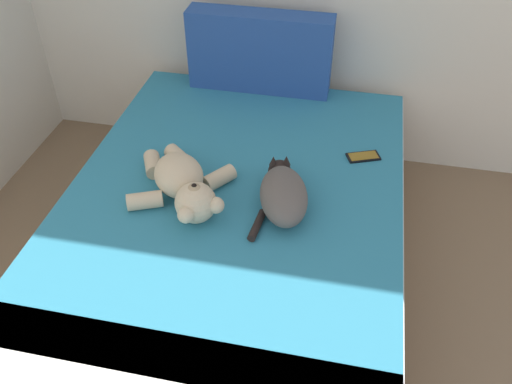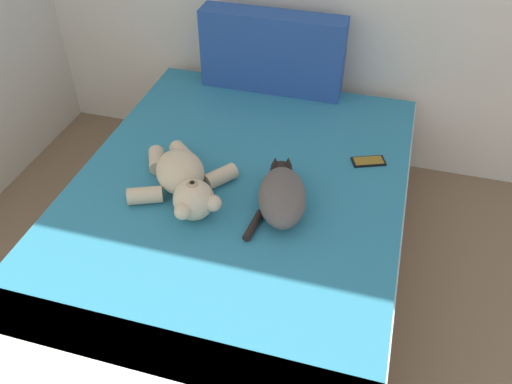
# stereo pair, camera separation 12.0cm
# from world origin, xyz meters

# --- Properties ---
(bed) EXTENTS (1.46, 2.05, 0.49)m
(bed) POSITION_xyz_m (1.45, 3.13, 0.24)
(bed) COLOR brown
(bed) RESTS_ON ground_plane
(patterned_cushion) EXTENTS (0.75, 0.15, 0.42)m
(patterned_cushion) POSITION_xyz_m (1.38, 4.06, 0.70)
(patterned_cushion) COLOR #264C99
(patterned_cushion) RESTS_ON bed
(cat) EXTENTS (0.27, 0.44, 0.15)m
(cat) POSITION_xyz_m (1.67, 3.12, 0.56)
(cat) COLOR #59514C
(cat) RESTS_ON bed
(teddy_bear) EXTENTS (0.46, 0.52, 0.18)m
(teddy_bear) POSITION_xyz_m (1.26, 3.09, 0.57)
(teddy_bear) COLOR beige
(teddy_bear) RESTS_ON bed
(cell_phone) EXTENTS (0.16, 0.12, 0.01)m
(cell_phone) POSITION_xyz_m (1.98, 3.52, 0.50)
(cell_phone) COLOR black
(cell_phone) RESTS_ON bed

